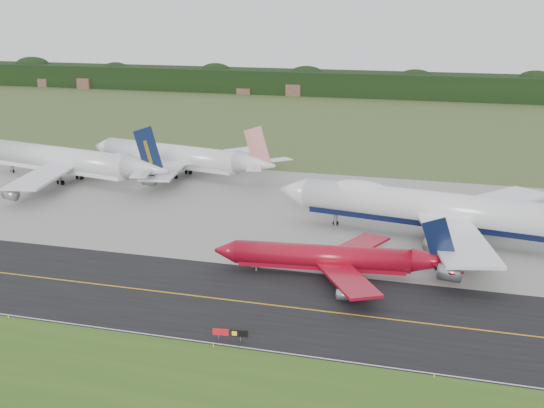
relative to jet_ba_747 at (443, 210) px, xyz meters
The scene contains 15 objects.
ground 48.00m from the jet_ba_747, 127.66° to the right, with size 600.00×600.00×0.00m, color #3B4821.
grass_verge 78.53m from the jet_ba_747, 111.80° to the right, with size 400.00×30.00×0.01m, color #325719.
taxiway 51.20m from the jet_ba_747, 124.90° to the right, with size 400.00×32.00×0.02m, color black.
apron 32.59m from the jet_ba_747, 155.38° to the left, with size 400.00×78.00×0.01m, color gray.
taxiway_centreline 51.20m from the jet_ba_747, 124.90° to the right, with size 400.00×0.40×0.00m, color #C38612.
taxiway_edge_line 64.45m from the jet_ba_747, 116.95° to the right, with size 400.00×0.25×0.00m, color silver.
horizon_treeline 237.87m from the jet_ba_747, 97.02° to the left, with size 700.00×25.00×12.00m.
jet_ba_747 is the anchor object (origin of this frame).
jet_red_737 30.39m from the jet_ba_747, 121.45° to the right, with size 42.28×34.25×11.41m.
jet_navy_gold 100.94m from the jet_ba_747, 166.71° to the left, with size 65.33×55.97×16.98m.
jet_star_tail 82.33m from the jet_ba_747, 152.52° to the left, with size 59.51×48.95×15.81m.
taxiway_sign 60.84m from the jet_ba_747, 113.34° to the right, with size 4.97×0.82×1.66m.
edge_marker_left 82.59m from the jet_ba_747, 135.07° to the right, with size 0.16×0.16×0.50m, color yellow.
edge_marker_center 63.81m from the jet_ba_747, 113.68° to the right, with size 0.16×0.16×0.50m, color yellow.
edge_marker_right 58.64m from the jet_ba_747, 85.87° to the right, with size 0.16×0.16×0.50m, color yellow.
Camera 1 is at (39.39, -108.84, 45.35)m, focal length 50.00 mm.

